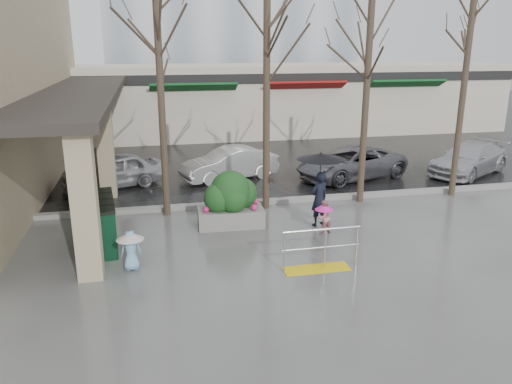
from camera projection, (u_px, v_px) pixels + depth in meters
name	position (u px, v px, depth m)	size (l,w,h in m)	color
ground	(253.00, 254.00, 12.76)	(120.00, 120.00, 0.00)	#51514F
street_asphalt	(185.00, 124.00, 33.37)	(120.00, 36.00, 0.01)	black
curb	(228.00, 204.00, 16.49)	(120.00, 0.30, 0.15)	gray
canopy_slab	(79.00, 88.00, 18.25)	(2.80, 18.00, 0.25)	#2D2823
pillar_front	(85.00, 205.00, 11.00)	(0.55, 0.55, 3.50)	tan
pillar_back	(105.00, 148.00, 17.09)	(0.55, 0.55, 3.50)	tan
storefront_row	(223.00, 100.00, 29.43)	(34.00, 6.74, 4.00)	beige
handrail	(319.00, 254.00, 11.81)	(1.90, 0.50, 1.03)	yellow
tree_west	(158.00, 47.00, 14.28)	(3.20, 3.20, 6.80)	#382B21
tree_midwest	(267.00, 41.00, 14.89)	(3.20, 3.20, 7.00)	#382B21
tree_mideast	(369.00, 54.00, 15.67)	(3.20, 3.20, 6.50)	#382B21
tree_east	(470.00, 37.00, 16.24)	(3.20, 3.20, 7.20)	#382B21
woman	(320.00, 179.00, 14.40)	(1.39, 1.39, 2.22)	black
child_pink	(324.00, 215.00, 14.00)	(0.59, 0.55, 0.98)	#D5828B
child_blue	(130.00, 245.00, 11.72)	(0.65, 0.65, 0.99)	#7AB3D9
planter	(231.00, 200.00, 14.55)	(1.96, 1.13, 1.67)	slate
news_boxes	(105.00, 222.00, 13.18)	(0.75, 2.34, 1.28)	#0B331E
car_a	(112.00, 171.00, 18.51)	(1.49, 3.70, 1.26)	#ADAEB2
car_b	(229.00, 164.00, 19.66)	(1.33, 3.82, 1.26)	silver
car_c	(351.00, 163.00, 19.81)	(2.09, 4.53, 1.26)	#5B5D63
car_d	(469.00, 159.00, 20.51)	(1.77, 4.34, 1.26)	#B7B7BD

